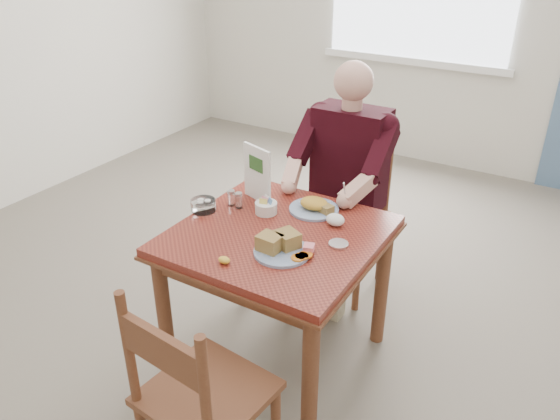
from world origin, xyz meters
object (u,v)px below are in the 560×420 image
Objects in this scene: chair_far at (348,214)px; far_plate at (315,206)px; chair_near at (198,398)px; near_plate at (282,246)px; diner at (344,167)px; table at (278,252)px.

far_plate is at bearing -84.73° from chair_far.
chair_near is at bearing -85.02° from chair_far.
diner is at bearing 97.03° from near_plate.
diner is 0.86m from near_plate.
diner reaches higher than table.
diner is (0.00, 0.71, 0.17)m from table.
chair_near is (0.14, -1.58, 0.00)m from chair_far.
table is 0.73m from diner.
far_plate is at bearing 94.83° from chair_near.
chair_far is 1.00× the size of chair_near.
chair_far is (0.00, 0.80, -0.16)m from table.
near_plate is (0.10, -0.14, 0.14)m from table.
table is at bearing -100.14° from far_plate.
far_plate is (-0.06, 0.41, -0.01)m from near_plate.
diner is 4.78× the size of near_plate.
near_plate is 0.42m from far_plate.
chair_far is 0.34m from diner.
diner is at bearing 90.00° from table.
chair_near is 3.28× the size of near_plate.
chair_near reaches higher than far_plate.
far_plate is (0.05, -0.44, -0.04)m from diner.
chair_far is at bearing 96.37° from near_plate.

